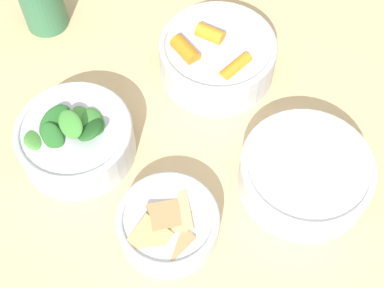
% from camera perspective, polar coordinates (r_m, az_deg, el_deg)
% --- Properties ---
extents(dining_table, '(1.20, 1.03, 0.76)m').
position_cam_1_polar(dining_table, '(0.82, 1.13, -8.48)').
color(dining_table, tan).
rests_on(dining_table, ground_plane).
extents(bowl_carrots, '(0.18, 0.18, 0.08)m').
position_cam_1_polar(bowl_carrots, '(0.82, 2.68, 9.34)').
color(bowl_carrots, silver).
rests_on(bowl_carrots, dining_table).
extents(bowl_greens, '(0.16, 0.16, 0.09)m').
position_cam_1_polar(bowl_greens, '(0.75, -12.32, 0.58)').
color(bowl_greens, silver).
rests_on(bowl_greens, dining_table).
extents(bowl_beans_hotdog, '(0.18, 0.18, 0.05)m').
position_cam_1_polar(bowl_beans_hotdog, '(0.73, 11.99, -3.12)').
color(bowl_beans_hotdog, silver).
rests_on(bowl_beans_hotdog, dining_table).
extents(bowl_cookies, '(0.13, 0.13, 0.05)m').
position_cam_1_polar(bowl_cookies, '(0.68, -2.56, -8.47)').
color(bowl_cookies, silver).
rests_on(bowl_cookies, dining_table).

